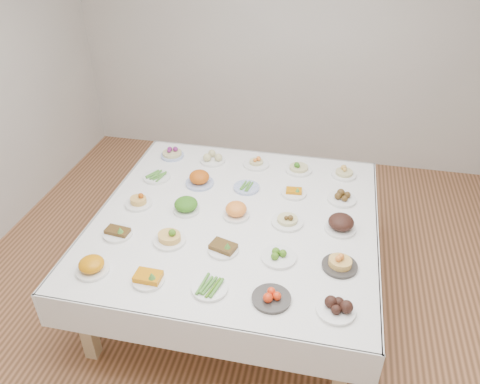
% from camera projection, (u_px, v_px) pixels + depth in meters
% --- Properties ---
extents(room_envelope, '(5.02, 5.02, 2.81)m').
position_uv_depth(room_envelope, '(253.00, 87.00, 2.85)').
color(room_envelope, '#A76C45').
rests_on(room_envelope, ground).
extents(display_table, '(2.12, 2.12, 0.75)m').
position_uv_depth(display_table, '(236.00, 224.00, 3.59)').
color(display_table, white).
rests_on(display_table, ground).
extents(dish_0, '(0.21, 0.21, 0.12)m').
position_uv_depth(dish_0, '(92.00, 265.00, 3.02)').
color(dish_0, white).
rests_on(dish_0, display_table).
extents(dish_1, '(0.20, 0.20, 0.10)m').
position_uv_depth(dish_1, '(148.00, 276.00, 2.96)').
color(dish_1, white).
rests_on(dish_1, display_table).
extents(dish_2, '(0.23, 0.22, 0.06)m').
position_uv_depth(dish_2, '(210.00, 287.00, 2.90)').
color(dish_2, white).
rests_on(dish_2, display_table).
extents(dish_3, '(0.24, 0.24, 0.09)m').
position_uv_depth(dish_3, '(272.00, 296.00, 2.82)').
color(dish_3, '#2F2C2A').
rests_on(dish_3, display_table).
extents(dish_4, '(0.23, 0.23, 0.11)m').
position_uv_depth(dish_4, '(336.00, 306.00, 2.74)').
color(dish_4, white).
rests_on(dish_4, display_table).
extents(dish_5, '(0.21, 0.21, 0.10)m').
position_uv_depth(dish_5, '(117.00, 231.00, 3.35)').
color(dish_5, white).
rests_on(dish_5, display_table).
extents(dish_6, '(0.23, 0.23, 0.13)m').
position_uv_depth(dish_6, '(169.00, 235.00, 3.27)').
color(dish_6, white).
rests_on(dish_6, display_table).
extents(dish_7, '(0.21, 0.21, 0.10)m').
position_uv_depth(dish_7, '(223.00, 246.00, 3.20)').
color(dish_7, white).
rests_on(dish_7, display_table).
extents(dish_8, '(0.23, 0.23, 0.09)m').
position_uv_depth(dish_8, '(279.00, 255.00, 3.14)').
color(dish_8, white).
rests_on(dish_8, display_table).
extents(dish_9, '(0.23, 0.23, 0.13)m').
position_uv_depth(dish_9, '(340.00, 261.00, 3.05)').
color(dish_9, '#2F2C2A').
rests_on(dish_9, display_table).
extents(dish_10, '(0.21, 0.21, 0.12)m').
position_uv_depth(dish_10, '(138.00, 200.00, 3.66)').
color(dish_10, white).
rests_on(dish_10, display_table).
extents(dish_11, '(0.22, 0.22, 0.13)m').
position_uv_depth(dish_11, '(186.00, 204.00, 3.58)').
color(dish_11, white).
rests_on(dish_11, display_table).
extents(dish_12, '(0.20, 0.20, 0.11)m').
position_uv_depth(dish_12, '(236.00, 211.00, 3.53)').
color(dish_12, white).
rests_on(dish_12, display_table).
extents(dish_13, '(0.24, 0.24, 0.12)m').
position_uv_depth(dish_13, '(288.00, 218.00, 3.46)').
color(dish_13, white).
rests_on(dish_13, display_table).
extents(dish_14, '(0.25, 0.25, 0.14)m').
position_uv_depth(dish_14, '(341.00, 223.00, 3.38)').
color(dish_14, white).
rests_on(dish_14, display_table).
extents(dish_15, '(0.23, 0.23, 0.05)m').
position_uv_depth(dish_15, '(157.00, 176.00, 4.00)').
color(dish_15, white).
rests_on(dish_15, display_table).
extents(dish_16, '(0.23, 0.23, 0.14)m').
position_uv_depth(dish_16, '(199.00, 178.00, 3.90)').
color(dish_16, '#4C66B2').
rests_on(dish_16, display_table).
extents(dish_17, '(0.21, 0.21, 0.05)m').
position_uv_depth(dish_17, '(246.00, 187.00, 3.87)').
color(dish_17, '#4C66B2').
rests_on(dish_17, display_table).
extents(dish_18, '(0.20, 0.20, 0.08)m').
position_uv_depth(dish_18, '(294.00, 191.00, 3.79)').
color(dish_18, white).
rests_on(dish_18, display_table).
extents(dish_19, '(0.22, 0.22, 0.09)m').
position_uv_depth(dish_19, '(342.00, 197.00, 3.71)').
color(dish_19, white).
rests_on(dish_19, display_table).
extents(dish_20, '(0.21, 0.21, 0.12)m').
position_uv_depth(dish_20, '(172.00, 151.00, 4.30)').
color(dish_20, '#4C66B2').
rests_on(dish_20, display_table).
extents(dish_21, '(0.22, 0.22, 0.10)m').
position_uv_depth(dish_21, '(213.00, 157.00, 4.23)').
color(dish_21, white).
rests_on(dish_21, display_table).
extents(dish_22, '(0.23, 0.23, 0.11)m').
position_uv_depth(dish_22, '(256.00, 161.00, 4.17)').
color(dish_22, white).
rests_on(dish_22, display_table).
extents(dish_23, '(0.23, 0.23, 0.13)m').
position_uv_depth(dish_23, '(299.00, 165.00, 4.08)').
color(dish_23, white).
rests_on(dish_23, display_table).
extents(dish_24, '(0.21, 0.21, 0.11)m').
position_uv_depth(dish_24, '(344.00, 171.00, 4.02)').
color(dish_24, white).
rests_on(dish_24, display_table).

